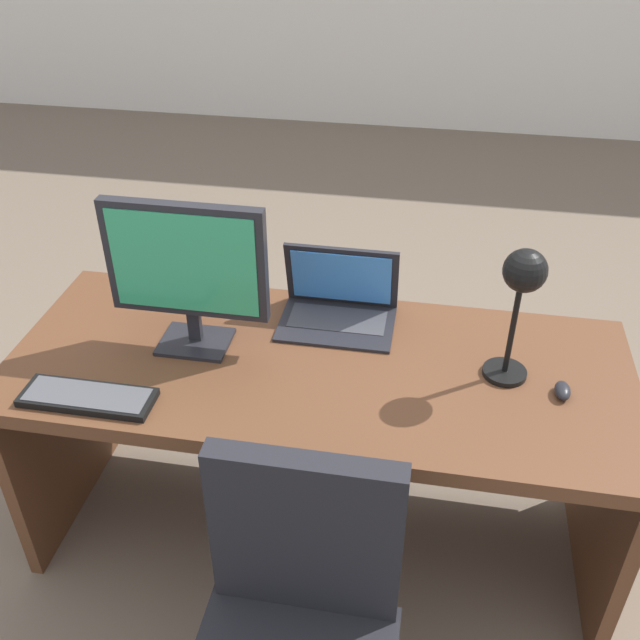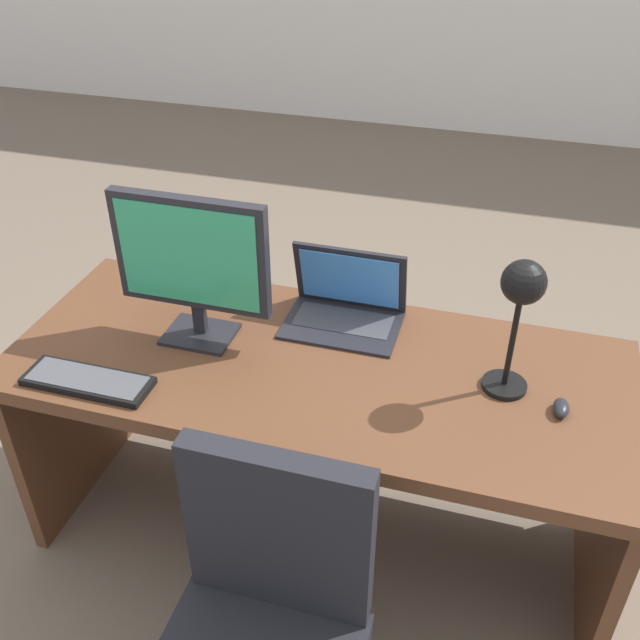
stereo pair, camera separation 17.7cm
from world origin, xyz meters
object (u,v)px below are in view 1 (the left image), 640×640
object	(u,v)px
laptop	(340,297)
keyboard	(88,397)
monitor	(186,267)
desk_lamp	(522,288)
mouse	(563,391)
desk	(320,404)

from	to	relation	value
laptop	keyboard	world-z (taller)	laptop
monitor	keyboard	bearing A→B (deg)	-124.21
keyboard	desk_lamp	size ratio (longest dim) A/B	0.88
desk_lamp	monitor	bearing A→B (deg)	179.19
monitor	laptop	xyz separation A→B (m)	(0.39, 0.22, -0.19)
desk_lamp	mouse	bearing A→B (deg)	-14.80
laptop	desk_lamp	distance (m)	0.59
mouse	desk_lamp	distance (m)	0.32
desk	monitor	xyz separation A→B (m)	(-0.37, -0.02, 0.45)
laptop	mouse	size ratio (longest dim) A/B	4.66
laptop	desk_lamp	world-z (taller)	desk_lamp
desk	laptop	bearing A→B (deg)	83.23
laptop	keyboard	distance (m)	0.78
desk_lamp	desk	bearing A→B (deg)	176.53
monitor	desk_lamp	world-z (taller)	monitor
desk	laptop	size ratio (longest dim) A/B	5.10
monitor	keyboard	xyz separation A→B (m)	(-0.20, -0.29, -0.25)
monitor	desk_lamp	size ratio (longest dim) A/B	1.11
mouse	desk_lamp	size ratio (longest dim) A/B	0.18
desk	desk_lamp	xyz separation A→B (m)	(0.51, -0.03, 0.48)
monitor	laptop	size ratio (longest dim) A/B	1.31
keyboard	desk_lamp	bearing A→B (deg)	14.45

